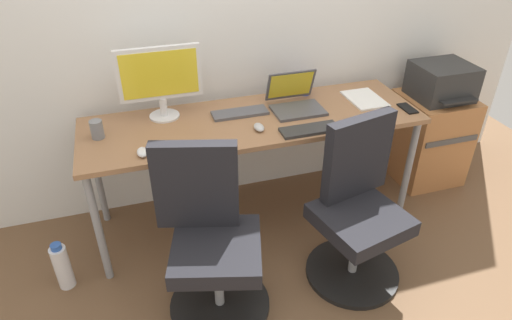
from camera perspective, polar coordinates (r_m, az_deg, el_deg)
The scene contains 19 objects.
ground_plane at distance 3.13m, azimuth -0.27°, elevation -7.14°, with size 5.28×5.28×0.00m, color brown.
back_wall at distance 2.88m, azimuth -2.81°, elevation 18.51°, with size 4.40×0.04×2.60m, color white.
desk at distance 2.73m, azimuth -0.31°, elevation 4.12°, with size 2.03×0.64×0.76m.
office_chair_left at distance 2.33m, azimuth -5.79°, elevation -10.24°, with size 0.54×0.54×0.94m.
office_chair_right at distance 2.56m, azimuth 12.71°, elevation -6.30°, with size 0.54×0.54×0.94m.
side_cabinet at distance 3.60m, azimuth 21.01°, elevation 2.64°, with size 0.47×0.47×0.66m.
printer at distance 3.41m, azimuth 22.50°, elevation 9.19°, with size 0.38×0.40×0.24m.
water_bottle_on_floor at distance 2.80m, azimuth -23.33°, elevation -12.27°, with size 0.09×0.09×0.31m.
desktop_monitor at distance 2.68m, azimuth -12.07°, elevation 10.15°, with size 0.48×0.18×0.43m.
open_laptop at distance 2.83m, azimuth 4.96°, elevation 7.61°, with size 0.31×0.29×0.22m.
keyboard_by_monitor at distance 2.75m, azimuth -2.05°, elevation 5.98°, with size 0.34×0.12×0.02m, color #515156.
keyboard_by_laptop at distance 2.58m, azimuth 6.81°, elevation 3.85°, with size 0.34×0.12×0.02m, color #2D2D2D.
mouse_by_monitor at distance 2.41m, azimuth -14.19°, elevation 0.97°, with size 0.06×0.10×0.03m, color silver.
mouse_by_laptop at distance 2.57m, azimuth 0.38°, elevation 4.17°, with size 0.06×0.10×0.03m, color #B7B7B7.
coffee_mug at distance 3.03m, azimuth 6.14°, elevation 9.15°, with size 0.08×0.08×0.09m, color blue.
pen_cup at distance 2.63m, azimuth -19.51°, elevation 3.67°, with size 0.07×0.07×0.10m, color slate.
phone_near_monitor at distance 2.97m, azimuth 18.65°, elevation 6.22°, with size 0.07×0.14×0.01m, color black.
phone_near_laptop at distance 2.43m, azimuth -12.18°, elevation 1.14°, with size 0.07×0.14×0.01m, color black.
paper_pile at distance 3.02m, azimuth 13.60°, elevation 7.53°, with size 0.21×0.30×0.01m, color white.
Camera 1 is at (-0.70, -2.30, 2.00)m, focal length 31.58 mm.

